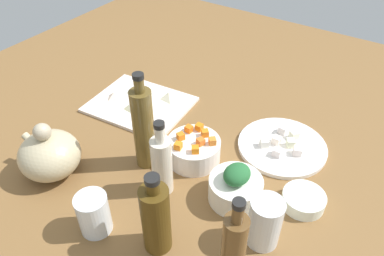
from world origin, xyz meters
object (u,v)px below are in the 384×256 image
(bottle_0, at_px, (233,251))
(drinking_glass_1, at_px, (94,214))
(cutting_board, at_px, (140,105))
(plate_tofu, at_px, (282,146))
(bottle_1, at_px, (162,164))
(bowl_greens, at_px, (235,190))
(bottle_2, at_px, (156,218))
(teapot, at_px, (49,154))
(bowl_small_side, at_px, (303,200))
(bottle_3, at_px, (143,128))
(bowl_carrots, at_px, (194,150))
(drinking_glass_0, at_px, (265,222))

(bottle_0, distance_m, drinking_glass_1, 0.32)
(cutting_board, distance_m, plate_tofu, 0.47)
(bottle_0, xyz_separation_m, bottle_1, (0.26, -0.12, -0.02))
(cutting_board, xyz_separation_m, bowl_greens, (-0.44, 0.17, 0.03))
(bottle_2, bearing_deg, drinking_glass_1, 17.00)
(plate_tofu, xyz_separation_m, teapot, (0.46, 0.42, 0.06))
(bowl_small_side, relative_size, drinking_glass_1, 1.02)
(plate_tofu, bearing_deg, bottle_0, 99.07)
(plate_tofu, bearing_deg, cutting_board, 7.89)
(bottle_0, distance_m, bottle_2, 0.17)
(drinking_glass_1, bearing_deg, bowl_greens, -131.43)
(bottle_1, relative_size, drinking_glass_1, 2.09)
(teapot, bearing_deg, bottle_1, -157.96)
(bottle_1, bearing_deg, cutting_board, -41.14)
(bottle_3, bearing_deg, bowl_greens, -175.72)
(bowl_greens, height_order, bowl_carrots, same)
(bowl_small_side, height_order, drinking_glass_0, drinking_glass_0)
(bowl_greens, bearing_deg, bottle_3, 4.28)
(cutting_board, relative_size, bottle_3, 1.11)
(plate_tofu, relative_size, drinking_glass_0, 2.03)
(bottle_0, bearing_deg, drinking_glass_0, -95.91)
(plate_tofu, xyz_separation_m, bowl_greens, (0.02, 0.24, 0.03))
(bowl_carrots, bearing_deg, cutting_board, -21.45)
(drinking_glass_1, bearing_deg, drinking_glass_0, -151.16)
(plate_tofu, relative_size, bottle_3, 0.90)
(plate_tofu, bearing_deg, bowl_carrots, 43.62)
(cutting_board, xyz_separation_m, plate_tofu, (-0.46, -0.06, 0.00))
(plate_tofu, distance_m, teapot, 0.63)
(bowl_greens, height_order, bottle_0, bottle_0)
(plate_tofu, height_order, drinking_glass_1, drinking_glass_1)
(bowl_carrots, height_order, bottle_0, bottle_0)
(bottle_2, xyz_separation_m, drinking_glass_1, (0.14, 0.04, -0.04))
(cutting_board, bearing_deg, bottle_0, 145.81)
(bowl_carrots, xyz_separation_m, drinking_glass_1, (0.06, 0.31, 0.02))
(bowl_carrots, relative_size, teapot, 0.84)
(bottle_3, bearing_deg, drinking_glass_1, 99.75)
(bottle_0, height_order, drinking_glass_1, bottle_0)
(bottle_3, bearing_deg, plate_tofu, -137.90)
(cutting_board, distance_m, bowl_greens, 0.47)
(bowl_greens, relative_size, bowl_small_side, 1.26)
(plate_tofu, xyz_separation_m, drinking_glass_1, (0.24, 0.48, 0.04))
(drinking_glass_0, bearing_deg, bowl_carrots, -26.25)
(bottle_0, bearing_deg, drinking_glass_1, 10.38)
(plate_tofu, bearing_deg, bottle_1, 58.40)
(plate_tofu, distance_m, drinking_glass_1, 0.54)
(plate_tofu, height_order, bottle_1, bottle_1)
(teapot, relative_size, bottle_3, 0.62)
(bowl_greens, relative_size, bottle_2, 0.61)
(drinking_glass_1, bearing_deg, teapot, -16.80)
(bottle_2, bearing_deg, teapot, -3.66)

